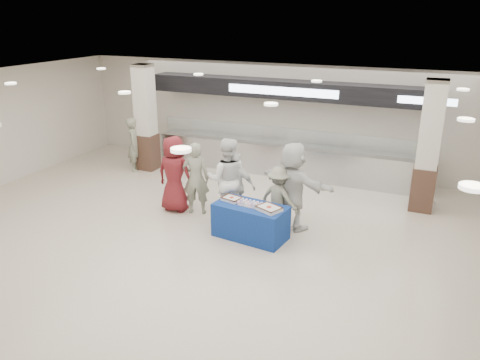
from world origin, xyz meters
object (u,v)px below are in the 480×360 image
at_px(display_table, 251,221).
at_px(chef_short, 236,186).
at_px(sheet_cake_right, 269,208).
at_px(chef_tall, 227,179).
at_px(civilian_white, 293,186).
at_px(cupcake_tray, 250,203).
at_px(soldier_a, 196,178).
at_px(civilian_maroon, 174,174).
at_px(soldier_b, 279,198).
at_px(sheet_cake_left, 232,198).
at_px(soldier_bg, 134,145).

height_order(display_table, chef_short, chef_short).
height_order(sheet_cake_right, chef_tall, chef_tall).
distance_m(chef_short, civilian_white, 1.37).
bearing_deg(cupcake_tray, soldier_a, 157.84).
relative_size(sheet_cake_right, civilian_maroon, 0.31).
bearing_deg(chef_tall, display_table, 120.11).
bearing_deg(display_table, civilian_maroon, 171.57).
bearing_deg(chef_short, civilian_white, -179.40).
xyz_separation_m(cupcake_tray, civilian_maroon, (-2.23, 0.62, 0.15)).
relative_size(sheet_cake_right, soldier_b, 0.40).
relative_size(sheet_cake_right, civilian_white, 0.29).
bearing_deg(soldier_a, civilian_white, 165.28).
xyz_separation_m(sheet_cake_left, soldier_a, (-1.21, 0.60, 0.09)).
distance_m(sheet_cake_right, soldier_a, 2.30).
bearing_deg(sheet_cake_left, civilian_white, 32.89).
relative_size(sheet_cake_left, cupcake_tray, 0.92).
bearing_deg(soldier_a, cupcake_tray, 139.75).
height_order(civilian_white, soldier_bg, civilian_white).
height_order(sheet_cake_right, soldier_bg, soldier_bg).
relative_size(chef_tall, civilian_white, 0.98).
bearing_deg(chef_short, soldier_a, 5.47).
relative_size(sheet_cake_left, soldier_bg, 0.28).
distance_m(sheet_cake_left, civilian_maroon, 1.85).
relative_size(civilian_maroon, soldier_a, 1.06).
distance_m(cupcake_tray, civilian_white, 1.09).
bearing_deg(chef_tall, chef_short, -177.21).
height_order(chef_tall, civilian_white, civilian_white).
relative_size(display_table, soldier_b, 1.06).
bearing_deg(civilian_white, soldier_b, 52.96).
distance_m(display_table, civilian_maroon, 2.41).
relative_size(civilian_maroon, chef_short, 1.17).
xyz_separation_m(display_table, cupcake_tray, (-0.03, 0.02, 0.41)).
bearing_deg(soldier_b, display_table, 74.22).
height_order(sheet_cake_left, civilian_maroon, civilian_maroon).
relative_size(sheet_cake_right, cupcake_tray, 1.18).
bearing_deg(soldier_b, chef_tall, 12.81).
xyz_separation_m(sheet_cake_left, soldier_b, (0.89, 0.57, -0.06)).
distance_m(sheet_cake_left, sheet_cake_right, 0.96).
bearing_deg(chef_short, civilian_maroon, 5.55).
distance_m(display_table, chef_tall, 1.30).
height_order(soldier_b, soldier_bg, soldier_bg).
xyz_separation_m(sheet_cake_left, soldier_bg, (-4.50, 2.72, 0.03)).
height_order(display_table, sheet_cake_left, sheet_cake_left).
bearing_deg(cupcake_tray, chef_tall, 140.75).
bearing_deg(civilian_white, cupcake_tray, 69.32).
bearing_deg(sheet_cake_right, sheet_cake_left, 168.13).
bearing_deg(soldier_bg, display_table, -144.83).
relative_size(display_table, soldier_bg, 0.94).
distance_m(sheet_cake_left, chef_tall, 0.77).
distance_m(sheet_cake_right, soldier_bg, 6.17).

